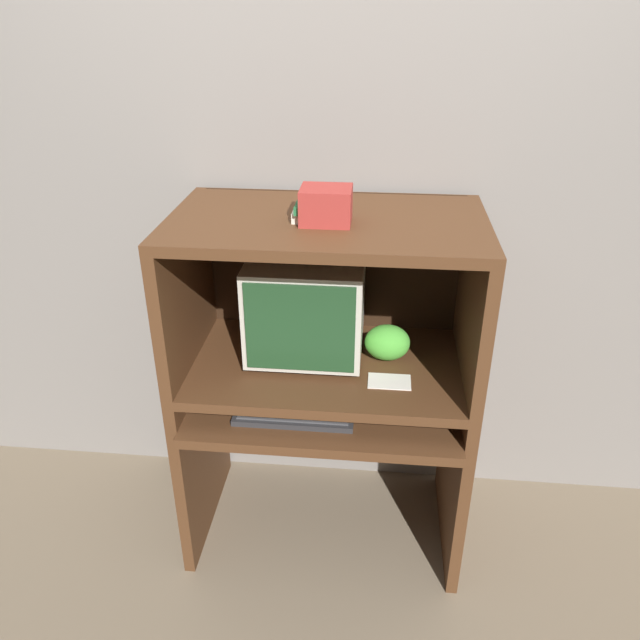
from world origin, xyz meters
The scene contains 12 objects.
ground_plane centered at (0.00, 0.00, 0.00)m, with size 12.00×12.00×0.00m, color #756651.
wall_back centered at (0.00, 0.66, 1.30)m, with size 6.00×0.06×2.60m.
desk_base centered at (0.00, 0.26, 0.41)m, with size 1.01×0.63×0.65m.
desk_monitor_shelf centered at (0.00, 0.30, 0.75)m, with size 1.01×0.60×0.12m.
hutch_upper centered at (0.00, 0.33, 1.14)m, with size 1.01×0.60×0.53m.
crt_monitor centered at (-0.08, 0.36, 0.97)m, with size 0.40×0.38×0.37m.
keyboard centered at (-0.09, 0.12, 0.66)m, with size 0.41×0.14×0.03m.
mouse centered at (0.18, 0.12, 0.67)m, with size 0.06×0.04×0.03m.
snack_bag centered at (0.21, 0.34, 0.84)m, with size 0.16×0.12×0.13m.
book_stack centered at (-0.02, 0.27, 1.34)m, with size 0.16×0.11×0.06m.
paper_card centered at (0.22, 0.19, 0.78)m, with size 0.14×0.09×0.00m.
storage_box centered at (0.00, 0.25, 1.36)m, with size 0.16×0.13×0.11m.
Camera 1 is at (0.16, -1.58, 1.93)m, focal length 35.00 mm.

